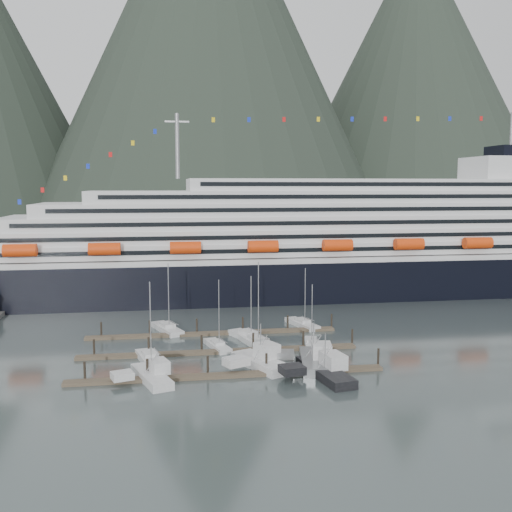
% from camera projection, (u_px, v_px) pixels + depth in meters
% --- Properties ---
extents(ground, '(1600.00, 1600.00, 0.00)m').
position_uv_depth(ground, '(251.00, 357.00, 100.42)').
color(ground, '#4E5C5C').
rests_on(ground, ground).
extents(mountains, '(870.00, 440.00, 420.00)m').
position_uv_depth(mountains, '(217.00, 64.00, 666.77)').
color(mountains, black).
rests_on(mountains, ground).
extents(cruise_ship, '(210.00, 30.40, 50.30)m').
position_uv_depth(cruise_ship, '(332.00, 249.00, 157.67)').
color(cruise_ship, black).
rests_on(cruise_ship, ground).
extents(dock_near, '(48.18, 2.28, 3.20)m').
position_uv_depth(dock_near, '(229.00, 375.00, 89.85)').
color(dock_near, '#4E4032').
rests_on(dock_near, ground).
extents(dock_mid, '(48.18, 2.28, 3.20)m').
position_uv_depth(dock_mid, '(220.00, 351.00, 102.59)').
color(dock_mid, '#4E4032').
rests_on(dock_mid, ground).
extents(dock_far, '(48.18, 2.28, 3.20)m').
position_uv_depth(dock_far, '(213.00, 333.00, 115.34)').
color(dock_far, '#4E4032').
rests_on(dock_far, ground).
extents(sailboat_a, '(5.08, 10.34, 13.91)m').
position_uv_depth(sailboat_a, '(150.00, 359.00, 97.28)').
color(sailboat_a, silver).
rests_on(sailboat_a, ground).
extents(sailboat_b, '(4.39, 9.15, 12.76)m').
position_uv_depth(sailboat_b, '(218.00, 346.00, 105.47)').
color(sailboat_b, silver).
rests_on(sailboat_b, ground).
extents(sailboat_c, '(5.17, 10.73, 15.79)m').
position_uv_depth(sailboat_c, '(256.00, 343.00, 107.29)').
color(sailboat_c, silver).
rests_on(sailboat_c, ground).
extents(sailboat_e, '(6.50, 11.26, 14.16)m').
position_uv_depth(sailboat_e, '(167.00, 329.00, 117.79)').
color(sailboat_e, silver).
rests_on(sailboat_e, ground).
extents(sailboat_f, '(6.74, 10.18, 12.58)m').
position_uv_depth(sailboat_f, '(248.00, 337.00, 111.74)').
color(sailboat_f, silver).
rests_on(sailboat_f, ground).
extents(sailboat_g, '(5.42, 10.68, 12.55)m').
position_uv_depth(sailboat_g, '(302.00, 324.00, 122.15)').
color(sailboat_g, silver).
rests_on(sailboat_g, ground).
extents(sailboat_h, '(3.84, 7.95, 11.62)m').
position_uv_depth(sailboat_h, '(312.00, 344.00, 107.19)').
color(sailboat_h, silver).
rests_on(sailboat_h, ground).
extents(trawler_a, '(9.18, 11.84, 6.24)m').
position_uv_depth(trawler_a, '(151.00, 375.00, 87.85)').
color(trawler_a, silver).
rests_on(trawler_a, ground).
extents(trawler_b, '(10.55, 12.43, 7.75)m').
position_uv_depth(trawler_b, '(260.00, 362.00, 94.31)').
color(trawler_b, silver).
rests_on(trawler_b, ground).
extents(trawler_c, '(10.35, 14.48, 7.18)m').
position_uv_depth(trawler_c, '(324.00, 371.00, 89.82)').
color(trawler_c, black).
rests_on(trawler_c, ground).
extents(trawler_d, '(9.97, 13.38, 7.71)m').
position_uv_depth(trawler_d, '(312.00, 360.00, 95.19)').
color(trawler_d, gray).
rests_on(trawler_d, ground).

